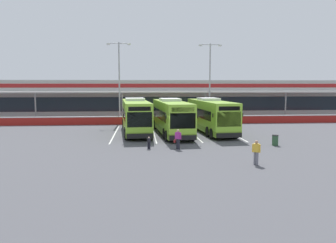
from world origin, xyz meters
The scene contains 16 objects.
ground_plane centered at (0.00, 0.00, 0.00)m, with size 200.00×200.00×0.00m, color #4C4C51.
terminal_building centered at (0.00, 26.91, 3.01)m, with size 70.00×13.00×6.00m.
red_barrier_wall centered at (0.00, 14.50, 0.56)m, with size 60.00×0.40×1.10m.
coach_bus_leftmost centered at (-4.06, 6.61, 1.79)m, with size 3.68×12.31×3.78m.
coach_bus_left_centre centered at (-0.25, 5.25, 1.79)m, with size 3.68×12.31×3.78m.
coach_bus_centre centered at (4.22, 6.35, 1.79)m, with size 3.68×12.31×3.78m.
bay_stripe_far_west centered at (-6.30, 6.00, 0.00)m, with size 0.14×13.00×0.01m, color silver.
bay_stripe_west centered at (-2.10, 6.00, 0.00)m, with size 0.14×13.00×0.01m, color silver.
bay_stripe_mid_west centered at (2.10, 6.00, 0.00)m, with size 0.14×13.00×0.01m, color silver.
bay_stripe_centre centered at (6.30, 6.00, 0.00)m, with size 0.14×13.00×0.01m, color silver.
pedestrian_with_handbag centered at (-0.50, -3.18, 0.86)m, with size 0.61×0.53×1.62m.
pedestrian_in_dark_coat centered at (4.02, -8.93, 0.87)m, with size 0.51×0.41×1.62m.
pedestrian_child centered at (-2.85, -2.83, 0.54)m, with size 0.32×0.21×1.00m.
lamp_post_west centered at (-6.40, 16.47, 6.29)m, with size 3.24×0.28×11.00m.
lamp_post_centre centered at (6.28, 16.85, 6.29)m, with size 3.24×0.28×11.00m.
litter_bin centered at (8.09, -2.23, 0.47)m, with size 0.54×0.54×0.93m.
Camera 1 is at (-3.48, -29.70, 5.18)m, focal length 35.45 mm.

